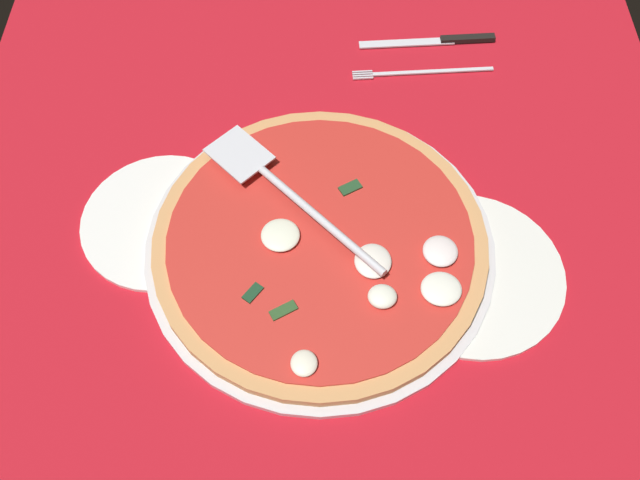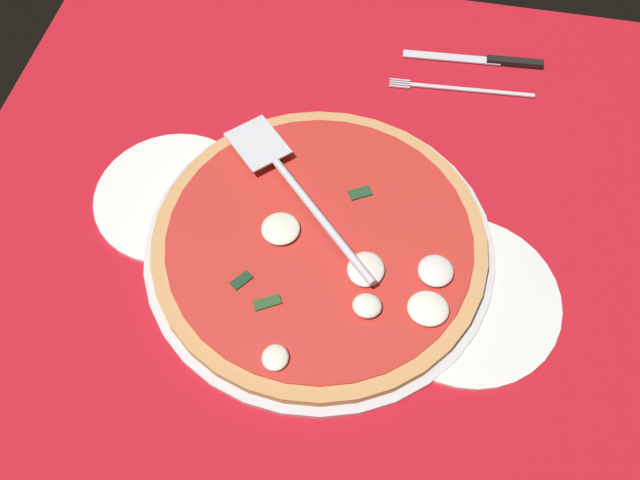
{
  "view_description": "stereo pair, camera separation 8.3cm",
  "coord_description": "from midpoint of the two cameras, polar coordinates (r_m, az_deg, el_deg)",
  "views": [
    {
      "loc": [
        0.02,
        -43.87,
        72.98
      ],
      "look_at": [
        0.09,
        -0.82,
        2.29
      ],
      "focal_mm": 38.13,
      "sensor_mm": 36.0,
      "label": 1
    },
    {
      "loc": [
        8.25,
        -43.09,
        72.98
      ],
      "look_at": [
        0.09,
        -0.82,
        2.29
      ],
      "focal_mm": 38.13,
      "sensor_mm": 36.0,
      "label": 2
    }
  ],
  "objects": [
    {
      "name": "ground_plane",
      "position": [
        0.85,
        2.81,
        -0.69
      ],
      "size": [
        97.54,
        97.54,
        0.8
      ],
      "primitive_type": "cube",
      "color": "red"
    },
    {
      "name": "dinner_plate_right",
      "position": [
        0.84,
        14.84,
        -5.01
      ],
      "size": [
        22.66,
        22.66,
        1.0
      ],
      "primitive_type": "cylinder",
      "color": "silver",
      "rests_on": "ground_plane"
    },
    {
      "name": "pizza",
      "position": [
        0.83,
        3.01,
        -0.44
      ],
      "size": [
        40.94,
        40.94,
        3.02
      ],
      "color": "tan",
      "rests_on": "pizza_pan"
    },
    {
      "name": "pizza_server",
      "position": [
        0.84,
        0.59,
        4.19
      ],
      "size": [
        22.46,
        22.73,
        1.0
      ],
      "rotation": [
        0.0,
        0.0,
        2.35
      ],
      "color": "silver",
      "rests_on": "pizza"
    },
    {
      "name": "place_setting_far",
      "position": [
        1.06,
        14.98,
        13.05
      ],
      "size": [
        21.87,
        14.87,
        1.4
      ],
      "rotation": [
        0.0,
        0.0,
        3.21
      ],
      "color": "white",
      "rests_on": "ground_plane"
    },
    {
      "name": "dinner_plate_left",
      "position": [
        0.9,
        -9.65,
        3.39
      ],
      "size": [
        20.43,
        20.43,
        1.0
      ],
      "primitive_type": "cylinder",
      "color": "white",
      "rests_on": "ground_plane"
    },
    {
      "name": "pizza_pan",
      "position": [
        0.84,
        2.81,
        -0.81
      ],
      "size": [
        43.11,
        43.11,
        1.29
      ],
      "primitive_type": "cylinder",
      "color": "silver",
      "rests_on": "ground_plane"
    }
  ]
}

